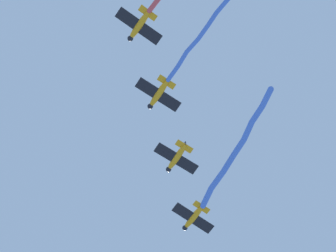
% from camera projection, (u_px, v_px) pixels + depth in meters
% --- Properties ---
extents(airplane_lead, '(6.06, 6.15, 1.77)m').
position_uv_depth(airplane_lead, '(193.00, 218.00, 88.18)').
color(airplane_lead, orange).
extents(smoke_trail_lead, '(13.83, 16.46, 3.98)m').
position_uv_depth(smoke_trail_lead, '(237.00, 148.00, 86.02)').
color(smoke_trail_lead, '#4C75DB').
extents(airplane_left_wing, '(6.24, 5.96, 1.77)m').
position_uv_depth(airplane_left_wing, '(176.00, 158.00, 85.29)').
color(airplane_left_wing, orange).
extents(airplane_right_wing, '(6.19, 6.02, 1.77)m').
position_uv_depth(airplane_right_wing, '(158.00, 94.00, 82.40)').
color(airplane_right_wing, orange).
extents(smoke_trail_right_wing, '(18.39, 15.96, 2.21)m').
position_uv_depth(smoke_trail_right_wing, '(219.00, 14.00, 77.91)').
color(smoke_trail_right_wing, '#4C75DB').
extents(airplane_slot, '(6.06, 6.15, 1.77)m').
position_uv_depth(airplane_slot, '(139.00, 26.00, 79.51)').
color(airplane_slot, orange).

